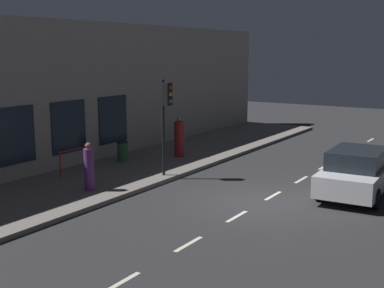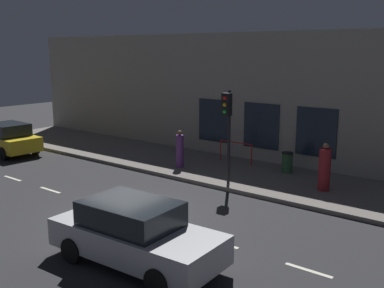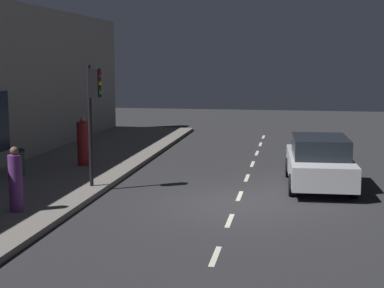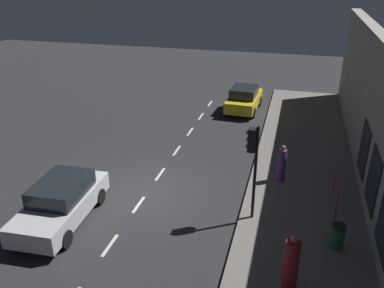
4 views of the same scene
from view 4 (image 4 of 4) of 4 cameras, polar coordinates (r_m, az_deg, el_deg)
ground_plane at (r=16.98m, az=-6.32°, el=-6.78°), size 60.00×60.00×0.00m
sidewalk at (r=16.04m, az=15.33°, el=-9.31°), size 4.50×32.00×0.15m
lane_centre_line at (r=16.20m, az=-7.58°, el=-8.51°), size 0.12×27.20×0.01m
traffic_light at (r=13.97m, az=8.60°, el=-1.19°), size 0.46×0.32×3.60m
parked_car_0 at (r=15.52m, az=-18.04°, el=-7.77°), size 2.10×4.52×1.58m
parked_car_1 at (r=26.11m, az=7.38°, el=6.38°), size 2.01×3.98×1.58m
pedestrian_0 at (r=12.18m, az=13.88°, el=-16.17°), size 0.45×0.45×1.76m
pedestrian_1 at (r=17.53m, az=12.59°, el=-2.81°), size 0.47×0.47×1.64m
trash_bin at (r=14.26m, az=19.92°, el=-12.18°), size 0.47×0.47×0.87m
red_railing at (r=16.32m, az=19.77°, el=-6.14°), size 0.05×1.72×0.97m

